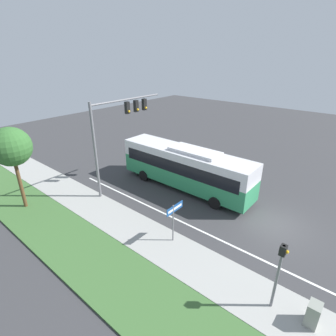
% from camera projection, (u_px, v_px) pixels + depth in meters
% --- Properties ---
extents(ground_plane, '(80.00, 80.00, 0.00)m').
position_uv_depth(ground_plane, '(274.00, 224.00, 16.91)').
color(ground_plane, '#38383A').
extents(sidewalk, '(2.80, 80.00, 0.12)m').
position_uv_depth(sidewalk, '(229.00, 283.00, 12.53)').
color(sidewalk, '#9E9E99').
rests_on(sidewalk, ground_plane).
extents(grass_verge, '(3.60, 80.00, 0.10)m').
position_uv_depth(grass_verge, '(190.00, 334.00, 10.28)').
color(grass_verge, '#3D6633').
rests_on(grass_verge, ground_plane).
extents(lane_divider_near, '(0.14, 30.00, 0.01)m').
position_uv_depth(lane_divider_near, '(251.00, 255.00, 14.38)').
color(lane_divider_near, silver).
rests_on(lane_divider_near, ground_plane).
extents(bus, '(2.63, 11.32, 3.50)m').
position_uv_depth(bus, '(185.00, 166.00, 20.74)').
color(bus, '#2D8956').
rests_on(bus, ground_plane).
extents(signal_gantry, '(6.76, 0.41, 7.22)m').
position_uv_depth(signal_gantry, '(118.00, 124.00, 19.50)').
color(signal_gantry, slate).
rests_on(signal_gantry, ground_plane).
extents(pedestrian_signal, '(0.28, 0.34, 3.39)m').
position_uv_depth(pedestrian_signal, '(279.00, 268.00, 10.48)').
color(pedestrian_signal, slate).
rests_on(pedestrian_signal, ground_plane).
extents(street_sign, '(1.40, 0.08, 2.49)m').
position_uv_depth(street_sign, '(174.00, 216.00, 14.71)').
color(street_sign, slate).
rests_on(street_sign, ground_plane).
extents(utility_cabinet, '(0.60, 0.48, 1.09)m').
position_uv_depth(utility_cabinet, '(313.00, 314.00, 10.38)').
color(utility_cabinet, gray).
rests_on(utility_cabinet, sidewalk).
extents(roadside_tree, '(2.58, 2.58, 5.77)m').
position_uv_depth(roadside_tree, '(11.00, 147.00, 16.97)').
color(roadside_tree, brown).
rests_on(roadside_tree, grass_verge).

